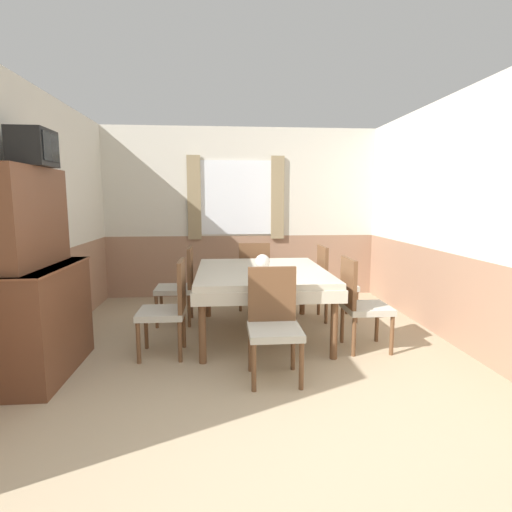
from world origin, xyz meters
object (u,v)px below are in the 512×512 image
(chair_head_near, at_px, (274,320))
(vase, at_px, (262,262))
(sideboard, at_px, (40,290))
(chair_left_near, at_px, (169,305))
(dining_table, at_px, (261,278))
(chair_right_near, at_px, (360,301))
(chair_left_far, at_px, (180,283))
(tv, at_px, (33,148))
(chair_right_far, at_px, (332,281))
(chair_head_window, at_px, (254,274))

(chair_head_near, bearing_deg, vase, -90.75)
(sideboard, bearing_deg, chair_left_near, 17.82)
(dining_table, distance_m, chair_right_near, 1.09)
(dining_table, distance_m, chair_left_near, 1.09)
(chair_left_far, xyz_separation_m, chair_head_near, (0.95, -1.60, 0.00))
(chair_head_near, height_order, sideboard, sideboard)
(chair_left_far, bearing_deg, tv, 143.18)
(dining_table, relative_size, chair_head_near, 1.81)
(dining_table, relative_size, tv, 4.69)
(chair_left_far, distance_m, chair_head_near, 1.86)
(chair_right_near, distance_m, chair_left_far, 2.16)
(chair_right_far, bearing_deg, chair_head_near, -30.64)
(chair_left_far, height_order, tv, tv)
(dining_table, relative_size, chair_right_near, 1.81)
(chair_head_window, bearing_deg, chair_left_far, -149.33)
(chair_left_far, xyz_separation_m, sideboard, (-1.03, -1.37, 0.25))
(chair_right_far, xyz_separation_m, chair_head_window, (-0.95, 0.56, 0.00))
(chair_left_near, bearing_deg, dining_table, -61.29)
(chair_right_near, xyz_separation_m, chair_head_near, (-0.95, -0.56, 0.00))
(chair_right_near, relative_size, chair_head_near, 1.00)
(chair_head_window, bearing_deg, chair_head_near, -90.00)
(tv, bearing_deg, chair_right_far, 24.92)
(chair_head_near, bearing_deg, sideboard, -6.63)
(chair_right_far, relative_size, chair_head_near, 1.00)
(chair_head_near, bearing_deg, chair_right_near, -149.33)
(chair_head_window, bearing_deg, chair_left_near, -120.64)
(dining_table, height_order, chair_right_far, chair_right_far)
(chair_right_far, relative_size, vase, 5.64)
(chair_right_near, distance_m, chair_head_window, 1.86)
(dining_table, xyz_separation_m, chair_head_window, (0.00, 1.08, -0.15))
(chair_left_far, height_order, sideboard, sideboard)
(chair_right_near, distance_m, tv, 3.26)
(chair_left_near, bearing_deg, sideboard, 107.82)
(chair_head_window, relative_size, tv, 2.59)
(dining_table, height_order, chair_left_near, chair_left_near)
(chair_head_window, xyz_separation_m, tv, (-1.96, -1.91, 1.43))
(chair_right_far, height_order, vase, chair_right_far)
(sideboard, distance_m, tv, 1.19)
(sideboard, relative_size, vase, 10.72)
(chair_left_far, bearing_deg, chair_head_window, -59.33)
(chair_right_near, bearing_deg, vase, -119.88)
(dining_table, relative_size, chair_left_far, 1.81)
(chair_right_far, bearing_deg, tv, -65.08)
(tv, height_order, vase, tv)
(chair_right_far, xyz_separation_m, chair_right_near, (0.00, -1.04, 0.00))
(sideboard, distance_m, vase, 2.18)
(chair_right_near, xyz_separation_m, chair_left_far, (-1.90, 1.04, 0.00))
(chair_head_window, relative_size, chair_head_near, 1.00)
(vase, bearing_deg, chair_head_window, 90.78)
(chair_right_far, distance_m, tv, 3.51)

